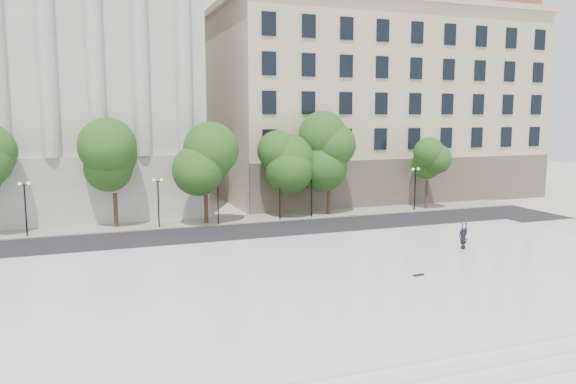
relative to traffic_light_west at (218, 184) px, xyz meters
name	(u,v)px	position (x,y,z in m)	size (l,w,h in m)	color
ground	(354,301)	(1.91, -22.30, -3.61)	(160.00, 160.00, 0.00)	beige
plaza	(330,281)	(1.91, -19.30, -3.39)	(44.00, 22.00, 0.45)	silver
street	(254,233)	(1.91, -4.30, -3.60)	(60.00, 8.00, 0.02)	black
far_sidewalk	(235,220)	(1.91, 1.70, -3.55)	(60.00, 4.00, 0.12)	#9A988E
building_west	(35,82)	(-15.09, 16.27, 9.27)	(31.50, 27.65, 25.60)	beige
building_east	(358,102)	(21.91, 16.61, 7.53)	(36.00, 26.15, 23.00)	#C5B596
traffic_light_west	(218,184)	(0.00, 0.00, 0.00)	(0.62, 1.59, 4.13)	black
traffic_light_east	(280,180)	(5.68, 0.00, 0.15)	(0.70, 1.94, 4.26)	black
person_lying	(463,246)	(13.19, -16.29, -2.92)	(0.65, 0.43, 1.78)	black
skateboard	(419,275)	(6.76, -20.74, -3.13)	(0.71, 0.18, 0.07)	black
plaza_steps	(465,373)	(1.91, -31.20, -3.49)	(44.00, 3.00, 0.30)	silver
street_trees	(225,161)	(0.96, 1.24, 1.84)	(43.61, 5.36, 7.93)	#382619
lamp_posts	(241,190)	(2.11, 0.30, -0.66)	(36.14, 0.28, 4.39)	black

